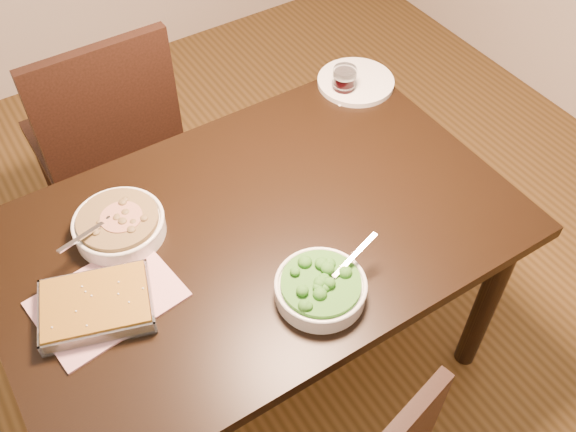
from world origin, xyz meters
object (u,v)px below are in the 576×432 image
at_px(wine_tumbler, 344,80).
at_px(stew_bowl, 119,225).
at_px(baking_dish, 96,306).
at_px(dinner_plate, 356,82).
at_px(table, 257,248).
at_px(chair_far, 107,137).
at_px(broccoli_bowl, 321,288).

bearing_deg(wine_tumbler, stew_bowl, -168.65).
distance_m(baking_dish, wine_tumbler, 1.07).
relative_size(wine_tumbler, dinner_plate, 0.34).
bearing_deg(table, chair_far, 101.27).
xyz_separation_m(broccoli_bowl, wine_tumbler, (0.52, 0.62, 0.02)).
bearing_deg(dinner_plate, wine_tumbler, -167.40).
bearing_deg(table, baking_dish, -176.65).
xyz_separation_m(table, chair_far, (-0.16, 0.79, -0.10)).
height_order(wine_tumbler, chair_far, chair_far).
xyz_separation_m(stew_bowl, chair_far, (0.16, 0.61, -0.23)).
xyz_separation_m(table, wine_tumbler, (0.54, 0.35, 0.14)).
height_order(table, chair_far, chair_far).
bearing_deg(table, broccoli_bowl, -85.97).
height_order(broccoli_bowl, wine_tumbler, wine_tumbler).
bearing_deg(stew_bowl, baking_dish, -125.59).
distance_m(wine_tumbler, dinner_plate, 0.07).
bearing_deg(baking_dish, stew_bowl, 72.47).
xyz_separation_m(baking_dish, wine_tumbler, (1.00, 0.37, 0.03)).
xyz_separation_m(stew_bowl, broccoli_bowl, (0.34, -0.45, -0.00)).
height_order(stew_bowl, chair_far, chair_far).
distance_m(stew_bowl, chair_far, 0.67).
distance_m(table, dinner_plate, 0.71).
relative_size(table, wine_tumbler, 15.88).
distance_m(dinner_plate, chair_far, 0.89).
height_order(stew_bowl, dinner_plate, stew_bowl).
distance_m(table, wine_tumbler, 0.66).
bearing_deg(baking_dish, broccoli_bowl, -9.48).
bearing_deg(chair_far, dinner_plate, 150.36).
xyz_separation_m(table, dinner_plate, (0.60, 0.36, 0.10)).
bearing_deg(broccoli_bowl, baking_dish, 152.45).
relative_size(stew_bowl, chair_far, 0.26).
xyz_separation_m(baking_dish, dinner_plate, (1.06, 0.39, -0.02)).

